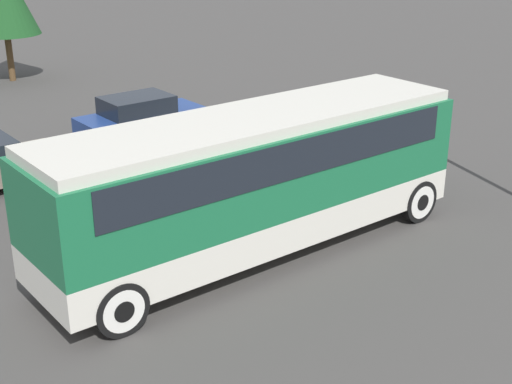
% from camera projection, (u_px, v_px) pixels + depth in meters
% --- Properties ---
extents(ground_plane, '(120.00, 120.00, 0.00)m').
position_uv_depth(ground_plane, '(256.00, 251.00, 15.87)').
color(ground_plane, '#423F3D').
extents(tour_bus, '(9.92, 2.58, 3.14)m').
position_uv_depth(tour_bus, '(260.00, 170.00, 15.22)').
color(tour_bus, silver).
rests_on(tour_bus, ground_plane).
extents(parked_car_near, '(4.18, 1.80, 1.45)m').
position_uv_depth(parked_car_near, '(141.00, 118.00, 23.35)').
color(parked_car_near, navy).
rests_on(parked_car_near, ground_plane).
extents(parked_car_mid, '(4.43, 1.92, 1.40)m').
position_uv_depth(parked_car_mid, '(123.00, 170.00, 18.72)').
color(parked_car_mid, '#2D5638').
rests_on(parked_car_mid, ground_plane).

